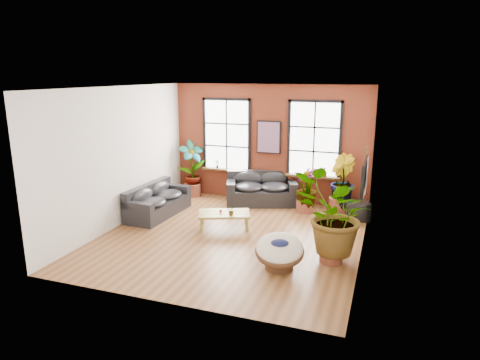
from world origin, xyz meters
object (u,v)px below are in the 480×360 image
object	(u,v)px
sofa_back	(261,189)
coffee_table	(224,214)
papasan_chair	(280,251)
sofa_left	(157,201)

from	to	relation	value
sofa_back	coffee_table	world-z (taller)	sofa_back
coffee_table	sofa_back	bearing A→B (deg)	62.19
coffee_table	papasan_chair	size ratio (longest dim) A/B	1.21
sofa_back	coffee_table	bearing A→B (deg)	-115.97
sofa_back	papasan_chair	xyz separation A→B (m)	(1.61, -4.15, -0.05)
sofa_back	sofa_left	distance (m)	3.13
coffee_table	papasan_chair	xyz separation A→B (m)	(1.88, -1.78, 0.02)
sofa_back	sofa_left	bearing A→B (deg)	-159.85
coffee_table	papasan_chair	world-z (taller)	papasan_chair
sofa_back	papasan_chair	distance (m)	4.45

